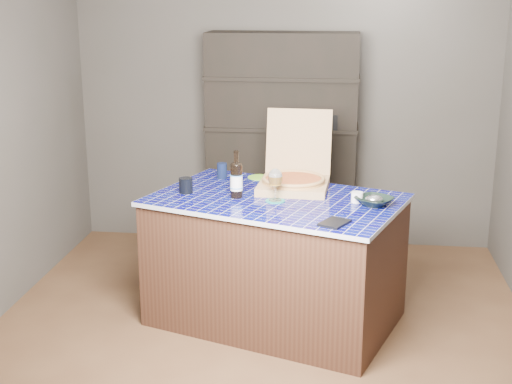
# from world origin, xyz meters

# --- Properties ---
(room) EXTENTS (3.50, 3.50, 3.50)m
(room) POSITION_xyz_m (0.00, 0.00, 1.25)
(room) COLOR brown
(room) RESTS_ON ground
(shelving_unit) EXTENTS (1.20, 0.41, 1.80)m
(shelving_unit) POSITION_xyz_m (0.00, 1.53, 0.90)
(shelving_unit) COLOR black
(shelving_unit) RESTS_ON floor
(kitchen_island) EXTENTS (1.77, 1.42, 0.84)m
(kitchen_island) POSITION_xyz_m (0.09, 0.16, 0.42)
(kitchen_island) COLOR #3F2619
(kitchen_island) RESTS_ON floor
(pizza_box) EXTENTS (0.47, 0.57, 0.49)m
(pizza_box) POSITION_xyz_m (0.18, 0.40, 0.91)
(pizza_box) COLOR tan
(pizza_box) RESTS_ON kitchen_island
(mead_bottle) EXTENTS (0.08, 0.08, 0.30)m
(mead_bottle) POSITION_xyz_m (-0.17, 0.14, 0.96)
(mead_bottle) COLOR black
(mead_bottle) RESTS_ON kitchen_island
(teal_trivet) EXTENTS (0.12, 0.12, 0.01)m
(teal_trivet) POSITION_xyz_m (0.09, 0.08, 0.85)
(teal_trivet) COLOR #187D74
(teal_trivet) RESTS_ON kitchen_island
(wine_glass) EXTENTS (0.09, 0.09, 0.20)m
(wine_glass) POSITION_xyz_m (0.09, 0.08, 0.99)
(wine_glass) COLOR white
(wine_glass) RESTS_ON teal_trivet
(tumbler) EXTENTS (0.09, 0.09, 0.10)m
(tumbler) POSITION_xyz_m (-0.51, 0.21, 0.89)
(tumbler) COLOR black
(tumbler) RESTS_ON kitchen_island
(dvd_case) EXTENTS (0.20, 0.22, 0.01)m
(dvd_case) POSITION_xyz_m (0.46, -0.33, 0.85)
(dvd_case) COLOR black
(dvd_case) RESTS_ON kitchen_island
(bowl) EXTENTS (0.31, 0.31, 0.05)m
(bowl) POSITION_xyz_m (0.70, 0.07, 0.87)
(bowl) COLOR black
(bowl) RESTS_ON kitchen_island
(foil_contents) EXTENTS (0.11, 0.09, 0.05)m
(foil_contents) POSITION_xyz_m (0.70, 0.07, 0.88)
(foil_contents) COLOR #B4B6C0
(foil_contents) RESTS_ON bowl
(white_jar) EXTENTS (0.07, 0.07, 0.06)m
(white_jar) POSITION_xyz_m (0.59, 0.13, 0.88)
(white_jar) COLOR white
(white_jar) RESTS_ON kitchen_island
(navy_cup) EXTENTS (0.07, 0.07, 0.11)m
(navy_cup) POSITION_xyz_m (-0.34, 0.60, 0.90)
(navy_cup) COLOR black
(navy_cup) RESTS_ON kitchen_island
(green_trivet) EXTENTS (0.16, 0.16, 0.01)m
(green_trivet) POSITION_xyz_m (-0.08, 0.65, 0.85)
(green_trivet) COLOR #7BCA2B
(green_trivet) RESTS_ON kitchen_island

